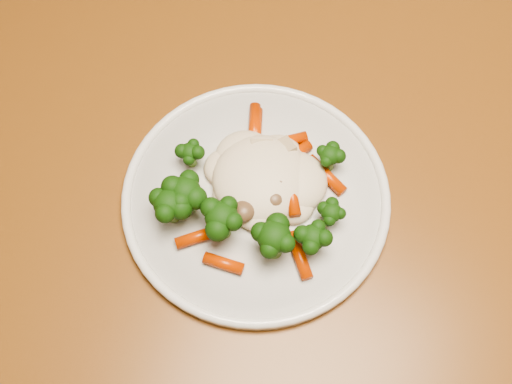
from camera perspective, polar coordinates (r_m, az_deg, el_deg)
dining_table at (r=0.73m, az=-0.24°, el=-8.05°), size 1.32×0.93×0.75m
plate at (r=0.66m, az=0.00°, el=-0.56°), size 0.27×0.27×0.01m
meal at (r=0.63m, az=-0.54°, el=-0.10°), size 0.19×0.19×0.05m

